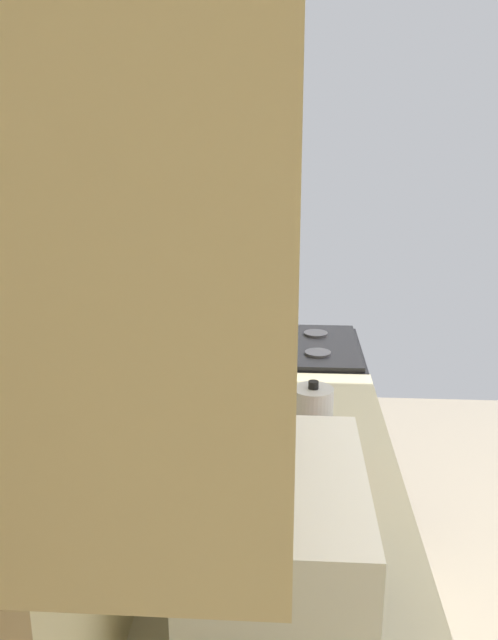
{
  "coord_description": "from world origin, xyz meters",
  "views": [
    {
      "loc": [
        -1.49,
        1.21,
        1.83
      ],
      "look_at": [
        -0.12,
        1.3,
        1.43
      ],
      "focal_mm": 37.12,
      "sensor_mm": 36.0,
      "label": 1
    }
  ],
  "objects_px": {
    "microwave": "(279,539)",
    "bowl": "(315,464)",
    "oven_range": "(290,436)",
    "kettle": "(313,410)"
  },
  "relations": [
    {
      "from": "oven_range",
      "to": "bowl",
      "type": "bearing_deg",
      "value": -176.43
    },
    {
      "from": "kettle",
      "to": "microwave",
      "type": "bearing_deg",
      "value": 173.37
    },
    {
      "from": "microwave",
      "to": "bowl",
      "type": "xyz_separation_m",
      "value": [
        0.53,
        -0.09,
        -0.12
      ]
    },
    {
      "from": "microwave",
      "to": "bowl",
      "type": "distance_m",
      "value": 0.55
    },
    {
      "from": "bowl",
      "to": "kettle",
      "type": "relative_size",
      "value": 0.93
    },
    {
      "from": "microwave",
      "to": "bowl",
      "type": "height_order",
      "value": "microwave"
    },
    {
      "from": "oven_range",
      "to": "bowl",
      "type": "height_order",
      "value": "oven_range"
    },
    {
      "from": "oven_range",
      "to": "bowl",
      "type": "relative_size",
      "value": 6.5
    },
    {
      "from": "oven_range",
      "to": "kettle",
      "type": "relative_size",
      "value": 6.04
    },
    {
      "from": "microwave",
      "to": "kettle",
      "type": "xyz_separation_m",
      "value": [
        0.79,
        -0.09,
        -0.07
      ]
    }
  ]
}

